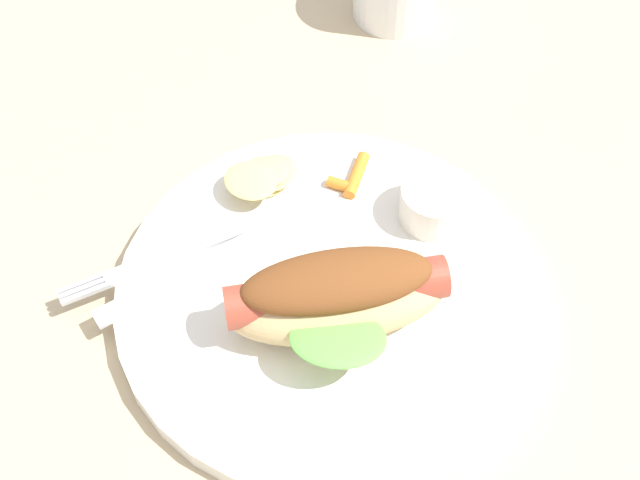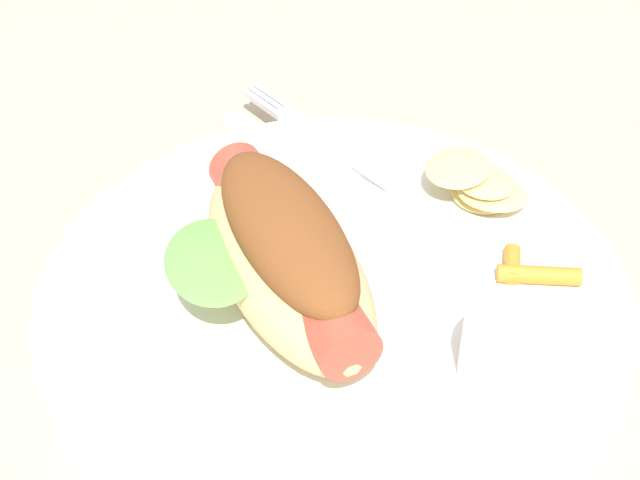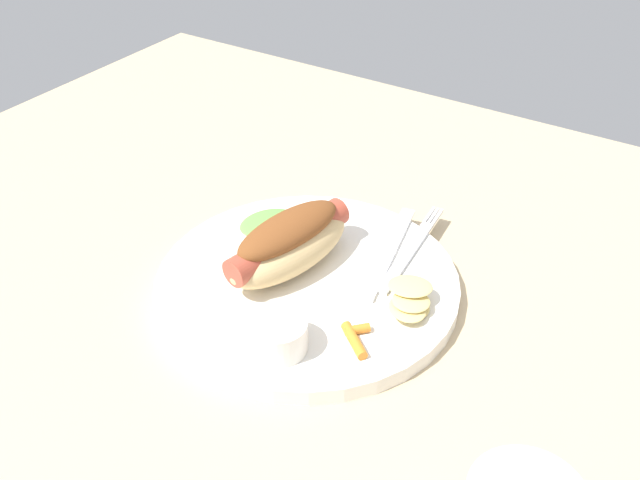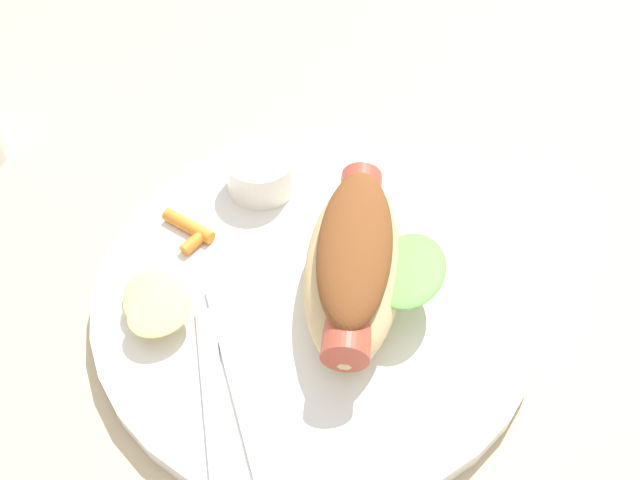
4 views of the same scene
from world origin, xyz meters
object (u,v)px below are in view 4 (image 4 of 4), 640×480
hot_dog (360,261)px  fork (221,421)px  carrot_garnish (195,230)px  sauce_ramekin (265,172)px  plate (321,292)px  chips_pile (158,301)px  knife (250,396)px

hot_dog → fork: (-8.88, -8.55, -2.75)cm
fork → carrot_garnish: size_ratio=3.90×
hot_dog → carrot_garnish: size_ratio=3.76×
hot_dog → sauce_ramekin: size_ratio=3.06×
sauce_ramekin → plate: bearing=-70.9°
chips_pile → carrot_garnish: (2.06, 6.09, -0.56)cm
fork → hot_dog: bearing=128.6°
sauce_ramekin → knife: sauce_ramekin is taller
hot_dog → carrot_garnish: hot_dog is taller
chips_pile → carrot_garnish: bearing=71.3°
hot_dog → knife: hot_dog is taller
fork → knife: 2.20cm
fork → carrot_garnish: 14.18cm
hot_dog → knife: (-7.21, -7.12, -2.77)cm
plate → chips_pile: 10.50cm
sauce_ramekin → carrot_garnish: sauce_ramekin is taller
hot_dog → knife: 10.51cm
knife → chips_pile: chips_pile is taller
plate → chips_pile: (-10.29, -1.05, 1.80)cm
carrot_garnish → fork: bearing=-82.9°
knife → carrot_garnish: (-3.42, 12.64, 0.26)cm
sauce_ramekin → fork: 18.61cm
plate → knife: knife is taller
plate → hot_dog: 4.48cm
hot_dog → chips_pile: (-12.69, -0.57, -1.95)cm
plate → carrot_garnish: 9.73cm
hot_dog → carrot_garnish: bearing=-106.4°
sauce_ramekin → knife: bearing=-95.4°
plate → knife: bearing=-122.3°
fork → knife: size_ratio=1.00×
plate → knife: size_ratio=1.84×
fork → chips_pile: size_ratio=2.35×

